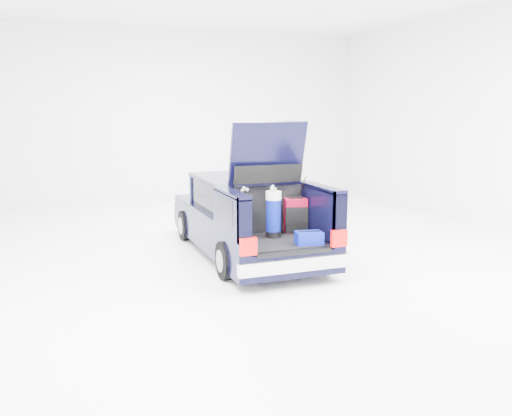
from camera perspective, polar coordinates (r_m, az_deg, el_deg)
name	(u,v)px	position (r m, az deg, el deg)	size (l,w,h in m)	color
ground	(247,254)	(10.17, -0.99, -4.82)	(14.00, 14.00, 0.00)	white
car	(245,217)	(10.12, -1.20, -0.99)	(1.87, 4.65, 2.47)	black
red_suitcase	(296,216)	(9.17, 4.21, -0.82)	(0.42, 0.32, 0.62)	maroon
black_golf_bag	(245,215)	(8.72, -1.18, -0.79)	(0.31, 0.33, 0.83)	black
blue_golf_bag	(273,214)	(8.81, 1.84, -0.60)	(0.33, 0.33, 0.86)	black
blue_duffel	(309,238)	(8.44, 5.61, -3.15)	(0.45, 0.33, 0.22)	#050F7A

